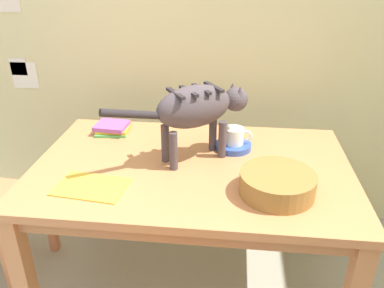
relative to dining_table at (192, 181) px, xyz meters
The scene contains 8 objects.
wall_rear 0.98m from the dining_table, 96.63° to the left, with size 4.68×0.11×2.50m.
dining_table is the anchor object (origin of this frame).
cat 0.33m from the dining_table, 73.64° to the left, with size 0.58×0.42×0.34m.
saucer_bowl 0.27m from the dining_table, 44.24° to the left, with size 0.17×0.17×0.03m, color #3151AF.
coffee_mug 0.29m from the dining_table, 43.76° to the left, with size 0.13×0.09×0.08m.
magazine 0.45m from the dining_table, 148.66° to the right, with size 0.28×0.19×0.01m, color yellow.
book_stack 0.55m from the dining_table, 146.67° to the left, with size 0.17×0.16×0.05m.
wicker_basket 0.42m from the dining_table, 28.95° to the right, with size 0.29×0.29×0.09m.
Camera 1 is at (0.25, -0.51, 1.57)m, focal length 36.48 mm.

